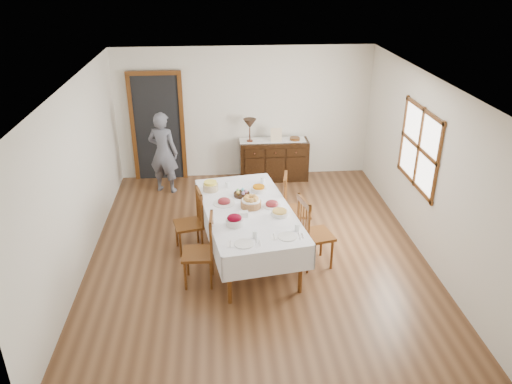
{
  "coord_description": "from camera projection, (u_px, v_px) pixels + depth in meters",
  "views": [
    {
      "loc": [
        -0.53,
        -6.54,
        4.1
      ],
      "look_at": [
        0.0,
        0.1,
        0.95
      ],
      "focal_mm": 35.0,
      "sensor_mm": 36.0,
      "label": 1
    }
  ],
  "objects": [
    {
      "name": "beet_bowl",
      "position": [
        234.0,
        220.0,
        6.7
      ],
      "size": [
        0.23,
        0.23,
        0.16
      ],
      "color": "silver",
      "rests_on": "dining_table"
    },
    {
      "name": "bread_basket",
      "position": [
        251.0,
        202.0,
        7.18
      ],
      "size": [
        0.3,
        0.3,
        0.18
      ],
      "color": "brown",
      "rests_on": "dining_table"
    },
    {
      "name": "setting_left",
      "position": [
        247.0,
        241.0,
        6.32
      ],
      "size": [
        0.44,
        0.31,
        0.1
      ],
      "color": "silver",
      "rests_on": "dining_table"
    },
    {
      "name": "person",
      "position": [
        163.0,
        150.0,
        9.29
      ],
      "size": [
        0.6,
        0.49,
        1.67
      ],
      "primitive_type": "imported",
      "rotation": [
        0.0,
        0.0,
        2.8
      ],
      "color": "slate",
      "rests_on": "ground"
    },
    {
      "name": "dining_table",
      "position": [
        248.0,
        214.0,
        7.21
      ],
      "size": [
        1.58,
        2.55,
        0.82
      ],
      "rotation": [
        0.0,
        0.0,
        0.16
      ],
      "color": "white",
      "rests_on": "ground"
    },
    {
      "name": "setting_right",
      "position": [
        290.0,
        233.0,
        6.48
      ],
      "size": [
        0.44,
        0.31,
        0.1
      ],
      "color": "silver",
      "rests_on": "dining_table"
    },
    {
      "name": "chair_right_far",
      "position": [
        294.0,
        207.0,
        7.8
      ],
      "size": [
        0.52,
        0.52,
        1.08
      ],
      "rotation": [
        0.0,
        0.0,
        1.38
      ],
      "color": "#582F11",
      "rests_on": "ground"
    },
    {
      "name": "egg_basket",
      "position": [
        242.0,
        194.0,
        7.53
      ],
      "size": [
        0.25,
        0.25,
        0.1
      ],
      "color": "black",
      "rests_on": "dining_table"
    },
    {
      "name": "ham_platter_a",
      "position": [
        224.0,
        202.0,
        7.3
      ],
      "size": [
        0.32,
        0.32,
        0.11
      ],
      "color": "silver",
      "rests_on": "dining_table"
    },
    {
      "name": "carrot_bowl",
      "position": [
        259.0,
        189.0,
        7.68
      ],
      "size": [
        0.23,
        0.23,
        0.09
      ],
      "color": "silver",
      "rests_on": "dining_table"
    },
    {
      "name": "butter_dish",
      "position": [
        243.0,
        214.0,
        6.94
      ],
      "size": [
        0.15,
        0.11,
        0.07
      ],
      "color": "silver",
      "rests_on": "dining_table"
    },
    {
      "name": "glass_far_a",
      "position": [
        227.0,
        185.0,
        7.81
      ],
      "size": [
        0.07,
        0.07,
        0.09
      ],
      "color": "white",
      "rests_on": "dining_table"
    },
    {
      "name": "chair_left_near",
      "position": [
        202.0,
        250.0,
        6.72
      ],
      "size": [
        0.44,
        0.44,
        1.02
      ],
      "rotation": [
        0.0,
        0.0,
        -1.62
      ],
      "color": "#582F11",
      "rests_on": "ground"
    },
    {
      "name": "chair_left_far",
      "position": [
        192.0,
        221.0,
        7.51
      ],
      "size": [
        0.49,
        0.49,
        0.98
      ],
      "rotation": [
        0.0,
        0.0,
        -1.34
      ],
      "color": "#582F11",
      "rests_on": "ground"
    },
    {
      "name": "chair_right_near",
      "position": [
        312.0,
        232.0,
        7.1
      ],
      "size": [
        0.54,
        0.54,
        1.09
      ],
      "rotation": [
        0.0,
        0.0,
        1.79
      ],
      "color": "#582F11",
      "rests_on": "ground"
    },
    {
      "name": "pineapple_bowl",
      "position": [
        210.0,
        186.0,
        7.7
      ],
      "size": [
        0.24,
        0.24,
        0.15
      ],
      "color": "tan",
      "rests_on": "dining_table"
    },
    {
      "name": "glass_far_b",
      "position": [
        263.0,
        180.0,
        7.95
      ],
      "size": [
        0.07,
        0.07,
        0.1
      ],
      "color": "white",
      "rests_on": "dining_table"
    },
    {
      "name": "picture_frame",
      "position": [
        276.0,
        135.0,
        9.7
      ],
      "size": [
        0.22,
        0.08,
        0.28
      ],
      "color": "beige",
      "rests_on": "sideboard"
    },
    {
      "name": "table_lamp",
      "position": [
        250.0,
        124.0,
        9.62
      ],
      "size": [
        0.26,
        0.26,
        0.46
      ],
      "color": "brown",
      "rests_on": "sideboard"
    },
    {
      "name": "sideboard",
      "position": [
        274.0,
        160.0,
        10.0
      ],
      "size": [
        1.35,
        0.5,
        0.81
      ],
      "color": "black",
      "rests_on": "ground"
    },
    {
      "name": "ham_platter_b",
      "position": [
        272.0,
        204.0,
        7.22
      ],
      "size": [
        0.27,
        0.27,
        0.11
      ],
      "color": "silver",
      "rests_on": "dining_table"
    },
    {
      "name": "deco_bowl",
      "position": [
        295.0,
        139.0,
        9.83
      ],
      "size": [
        0.2,
        0.2,
        0.06
      ],
      "color": "#582F11",
      "rests_on": "sideboard"
    },
    {
      "name": "ground",
      "position": [
        257.0,
        250.0,
        7.68
      ],
      "size": [
        6.0,
        6.0,
        0.0
      ],
      "primitive_type": "plane",
      "color": "brown"
    },
    {
      "name": "runner",
      "position": [
        272.0,
        140.0,
        9.85
      ],
      "size": [
        1.3,
        0.35,
        0.01
      ],
      "color": "white",
      "rests_on": "sideboard"
    },
    {
      "name": "room_shell",
      "position": [
        244.0,
        141.0,
        7.35
      ],
      "size": [
        5.02,
        6.02,
        2.65
      ],
      "color": "silver",
      "rests_on": "ground"
    },
    {
      "name": "casserole_dish",
      "position": [
        280.0,
        213.0,
        6.96
      ],
      "size": [
        0.24,
        0.24,
        0.08
      ],
      "color": "silver",
      "rests_on": "dining_table"
    }
  ]
}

